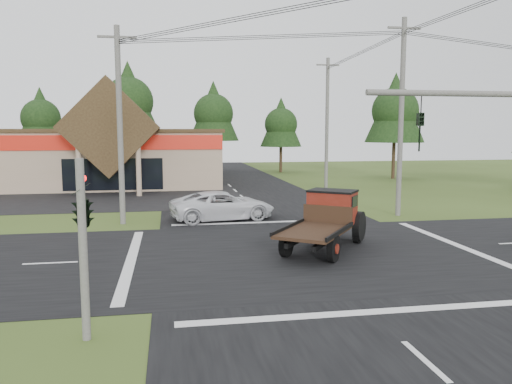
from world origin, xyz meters
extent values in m
plane|color=#394B1B|center=(0.00, 0.00, 0.00)|extent=(120.00, 120.00, 0.00)
cube|color=black|center=(0.00, 0.00, 0.01)|extent=(12.00, 120.00, 0.02)
cube|color=black|center=(0.00, 0.00, 0.01)|extent=(120.00, 12.00, 0.02)
cube|color=black|center=(-14.00, 19.00, 0.01)|extent=(28.00, 14.00, 0.02)
cube|color=tan|center=(-16.00, 30.00, 2.50)|extent=(30.00, 15.00, 5.00)
cube|color=#362516|center=(-16.00, 30.00, 5.05)|extent=(30.40, 15.40, 0.30)
cube|color=red|center=(-16.00, 22.45, 4.10)|extent=(30.00, 0.12, 1.20)
cube|color=#362516|center=(-10.00, 21.50, 5.30)|extent=(7.78, 4.00, 7.78)
cylinder|color=tan|center=(-12.20, 19.80, 2.00)|extent=(0.40, 0.40, 4.00)
cylinder|color=tan|center=(-7.80, 19.80, 2.00)|extent=(0.40, 0.40, 4.00)
cube|color=black|center=(-10.00, 22.48, 1.50)|extent=(8.00, 0.08, 2.60)
cylinder|color=#595651|center=(3.50, -7.50, 6.00)|extent=(8.00, 0.16, 0.16)
imported|color=black|center=(1.00, -7.50, 5.00)|extent=(0.16, 0.20, 1.00)
cylinder|color=#595651|center=(-7.50, -7.50, 2.20)|extent=(0.20, 0.20, 4.40)
imported|color=black|center=(-7.50, -7.30, 3.70)|extent=(0.53, 2.48, 1.00)
sphere|color=#FF0C0C|center=(-7.50, -7.15, 3.90)|extent=(0.18, 0.18, 0.18)
cylinder|color=#595651|center=(-8.00, 8.00, 5.25)|extent=(0.30, 0.30, 10.50)
cube|color=#595651|center=(-8.00, 8.00, 9.90)|extent=(2.00, 0.12, 0.12)
cylinder|color=#595651|center=(8.00, 8.00, 5.75)|extent=(0.30, 0.30, 11.50)
cube|color=#595651|center=(8.00, 8.00, 10.90)|extent=(2.00, 0.12, 0.12)
cylinder|color=#595651|center=(8.00, 22.00, 5.60)|extent=(0.30, 0.30, 11.20)
cube|color=#595651|center=(8.00, 22.00, 10.60)|extent=(2.00, 0.12, 0.12)
cylinder|color=#332316|center=(-20.00, 42.00, 1.75)|extent=(0.36, 0.36, 3.50)
cone|color=black|center=(-20.00, 42.00, 6.80)|extent=(5.60, 5.60, 6.60)
sphere|color=black|center=(-20.00, 42.00, 6.50)|extent=(4.40, 4.40, 4.40)
cylinder|color=#332316|center=(-10.00, 41.00, 2.27)|extent=(0.36, 0.36, 4.55)
cone|color=black|center=(-10.00, 41.00, 8.84)|extent=(7.28, 7.28, 8.58)
sphere|color=black|center=(-10.00, 41.00, 8.45)|extent=(5.72, 5.72, 5.72)
cylinder|color=#332316|center=(0.00, 42.00, 1.92)|extent=(0.36, 0.36, 3.85)
cone|color=black|center=(0.00, 42.00, 7.48)|extent=(6.16, 6.16, 7.26)
sphere|color=black|center=(0.00, 42.00, 7.15)|extent=(4.84, 4.84, 4.84)
cylinder|color=#332316|center=(8.00, 40.00, 1.57)|extent=(0.36, 0.36, 3.15)
cone|color=black|center=(8.00, 40.00, 6.12)|extent=(5.04, 5.04, 5.94)
sphere|color=black|center=(8.00, 40.00, 5.85)|extent=(3.96, 3.96, 3.96)
cylinder|color=#332316|center=(18.00, 30.00, 1.92)|extent=(0.36, 0.36, 3.85)
cone|color=black|center=(18.00, 30.00, 7.48)|extent=(6.16, 6.16, 7.26)
sphere|color=black|center=(18.00, 30.00, 7.15)|extent=(4.84, 4.84, 4.84)
imported|color=silver|center=(-2.50, 8.33, 0.82)|extent=(6.30, 3.76, 1.64)
camera|label=1|loc=(-5.43, -19.61, 5.03)|focal=35.00mm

